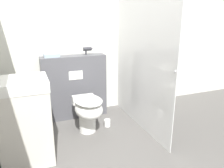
% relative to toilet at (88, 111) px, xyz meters
% --- Properties ---
extents(wall_back, '(8.00, 0.06, 2.50)m').
position_rel_toilet_xyz_m(wall_back, '(0.18, 0.84, 0.90)').
color(wall_back, silver).
rests_on(wall_back, ground_plane).
extents(partition_panel, '(1.04, 0.26, 1.05)m').
position_rel_toilet_xyz_m(partition_panel, '(-0.04, 0.65, 0.18)').
color(partition_panel, '#4C4C51').
rests_on(partition_panel, ground_plane).
extents(shower_glass, '(0.04, 1.69, 2.19)m').
position_rel_toilet_xyz_m(shower_glass, '(0.82, -0.04, 0.75)').
color(shower_glass, silver).
rests_on(shower_glass, ground_plane).
extents(toilet, '(0.39, 0.64, 0.54)m').
position_rel_toilet_xyz_m(toilet, '(0.00, 0.00, 0.00)').
color(toilet, white).
rests_on(toilet, ground_plane).
extents(sink_vanity, '(0.57, 0.52, 1.15)m').
position_rel_toilet_xyz_m(sink_vanity, '(-0.84, -0.35, 0.15)').
color(sink_vanity, beige).
rests_on(sink_vanity, ground_plane).
extents(hair_drier, '(0.16, 0.06, 0.13)m').
position_rel_toilet_xyz_m(hair_drier, '(0.21, 0.67, 0.79)').
color(hair_drier, '#2D2D33').
rests_on(hair_drier, partition_panel).
extents(folded_towel, '(0.23, 0.19, 0.05)m').
position_rel_toilet_xyz_m(folded_towel, '(-0.38, 0.67, 0.73)').
color(folded_towel, '#8C9EAD').
rests_on(folded_towel, partition_panel).
extents(spare_toilet_roll, '(0.10, 0.10, 0.11)m').
position_rel_toilet_xyz_m(spare_toilet_roll, '(0.33, 0.08, -0.29)').
color(spare_toilet_roll, white).
rests_on(spare_toilet_roll, ground_plane).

